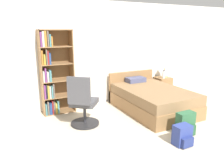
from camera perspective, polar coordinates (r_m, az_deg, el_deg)
ground_plane at (r=3.81m, az=24.81°, el=-17.49°), size 14.00×14.00×0.00m
wall_back at (r=5.84m, az=0.69°, el=8.07°), size 9.00×0.06×2.60m
bookshelf at (r=5.11m, az=-15.25°, el=2.57°), size 0.73×0.33×1.91m
bed at (r=5.39m, az=10.13°, el=-3.77°), size 1.35×2.03×0.80m
office_chair at (r=4.39m, az=-7.62°, el=-5.27°), size 0.71×0.72×1.06m
nightstand at (r=6.58m, az=13.05°, el=-0.65°), size 0.43×0.43×0.56m
table_lamp at (r=6.47m, az=13.60°, el=4.81°), size 0.22×0.22×0.48m
water_bottle at (r=6.38m, az=13.34°, el=2.45°), size 0.07×0.07×0.24m
backpack_blue at (r=3.98m, az=17.96°, el=-12.71°), size 0.29×0.26×0.35m
backpack_green at (r=4.33m, az=18.69°, el=-9.92°), size 0.35×0.23×0.44m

